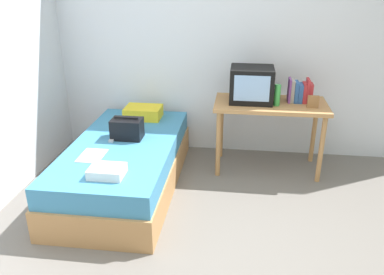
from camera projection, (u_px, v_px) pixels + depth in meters
name	position (u px, v px, depth m)	size (l,w,h in m)	color
ground_plane	(210.00, 251.00, 3.08)	(8.00, 8.00, 0.00)	slate
wall_back	(227.00, 41.00, 4.41)	(5.20, 0.10, 2.60)	silver
bed	(125.00, 165.00, 3.92)	(1.00, 2.00, 0.49)	#B27F4C
desk	(270.00, 111.00, 4.14)	(1.16, 0.60, 0.76)	#B27F4C
tv	(252.00, 85.00, 4.07)	(0.44, 0.39, 0.36)	black
water_bottle	(277.00, 95.00, 3.97)	(0.06, 0.06, 0.22)	green
book_row	(300.00, 92.00, 4.08)	(0.24, 0.17, 0.25)	#7A3D89
picture_frame	(313.00, 102.00, 3.91)	(0.11, 0.02, 0.13)	olive
pillow	(143.00, 112.00, 4.45)	(0.40, 0.30, 0.13)	yellow
handbag	(127.00, 129.00, 3.88)	(0.30, 0.20, 0.22)	black
magazine	(92.00, 156.00, 3.54)	(0.21, 0.29, 0.01)	white
remote_dark	(111.00, 168.00, 3.30)	(0.04, 0.16, 0.02)	black
remote_silver	(113.00, 139.00, 3.88)	(0.04, 0.14, 0.02)	#B7B7BC
folded_towel	(107.00, 171.00, 3.19)	(0.28, 0.22, 0.08)	white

